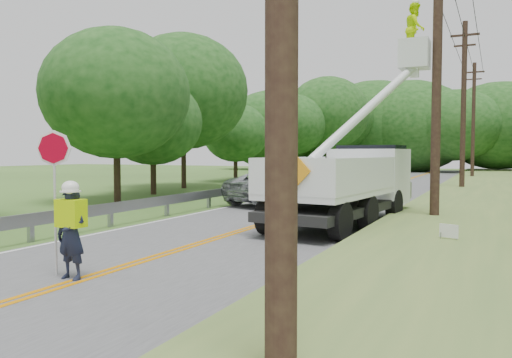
% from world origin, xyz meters
% --- Properties ---
extents(ground, '(140.00, 140.00, 0.00)m').
position_xyz_m(ground, '(0.00, 0.00, 0.00)').
color(ground, '#395824').
rests_on(ground, ground).
extents(road, '(7.20, 96.00, 0.03)m').
position_xyz_m(road, '(0.00, 14.00, 0.01)').
color(road, '#4D4D50').
rests_on(road, ground).
extents(guardrail, '(0.18, 48.00, 0.77)m').
position_xyz_m(guardrail, '(-4.02, 14.91, 0.55)').
color(guardrail, gray).
rests_on(guardrail, ground).
extents(utility_poles, '(1.60, 43.30, 10.00)m').
position_xyz_m(utility_poles, '(5.00, 17.02, 5.27)').
color(utility_poles, black).
rests_on(utility_poles, ground).
extents(tall_grass_verge, '(7.00, 96.00, 0.30)m').
position_xyz_m(tall_grass_verge, '(7.10, 14.00, 0.15)').
color(tall_grass_verge, '#577238').
rests_on(tall_grass_verge, ground).
extents(treeline_left, '(10.93, 57.31, 10.33)m').
position_xyz_m(treeline_left, '(-10.53, 30.46, 5.67)').
color(treeline_left, '#332319').
rests_on(treeline_left, ground).
extents(treeline_horizon, '(57.21, 14.07, 11.97)m').
position_xyz_m(treeline_horizon, '(-1.00, 56.18, 5.50)').
color(treeline_horizon, '#154113').
rests_on(treeline_horizon, ground).
extents(flagger, '(1.07, 0.41, 2.72)m').
position_xyz_m(flagger, '(-0.20, -1.44, 0.99)').
color(flagger, '#191E33').
rests_on(flagger, road).
extents(bucket_truck, '(4.00, 7.62, 7.16)m').
position_xyz_m(bucket_truck, '(2.61, 8.39, 1.62)').
color(bucket_truck, black).
rests_on(bucket_truck, road).
extents(suv_silver, '(4.59, 6.31, 1.59)m').
position_xyz_m(suv_silver, '(-1.67, 12.58, 0.82)').
color(suv_silver, '#AFB2B7').
rests_on(suv_silver, road).
extents(suv_darkgrey, '(2.41, 5.50, 1.57)m').
position_xyz_m(suv_darkgrey, '(-1.50, 22.48, 0.81)').
color(suv_darkgrey, '#323338').
rests_on(suv_darkgrey, road).
extents(stop_sign_permanent, '(0.47, 0.24, 2.42)m').
position_xyz_m(stop_sign_permanent, '(-5.00, 18.50, 1.59)').
color(stop_sign_permanent, gray).
rests_on(stop_sign_permanent, ground).
extents(yard_sign, '(0.43, 0.17, 0.65)m').
position_xyz_m(yard_sign, '(5.80, 4.31, 0.46)').
color(yard_sign, white).
rests_on(yard_sign, ground).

